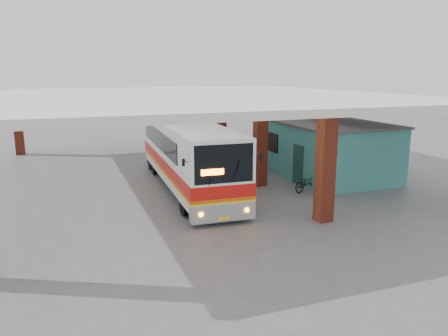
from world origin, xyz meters
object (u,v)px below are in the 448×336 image
at_px(motorcycle, 307,182).
at_px(pedestrian, 245,192).
at_px(red_chair, 260,166).
at_px(coach_bus, 187,154).

distance_m(motorcycle, pedestrian, 4.60).
relative_size(motorcycle, red_chair, 2.05).
bearing_deg(red_chair, motorcycle, -71.37).
xyz_separation_m(motorcycle, red_chair, (-0.43, 4.64, -0.07)).
bearing_deg(coach_bus, pedestrian, -72.56).
height_order(motorcycle, red_chair, motorcycle).
bearing_deg(pedestrian, red_chair, -148.32).
xyz_separation_m(pedestrian, red_chair, (3.73, 6.55, -0.48)).
distance_m(coach_bus, motorcycle, 6.19).
xyz_separation_m(coach_bus, pedestrian, (1.23, -4.63, -0.92)).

